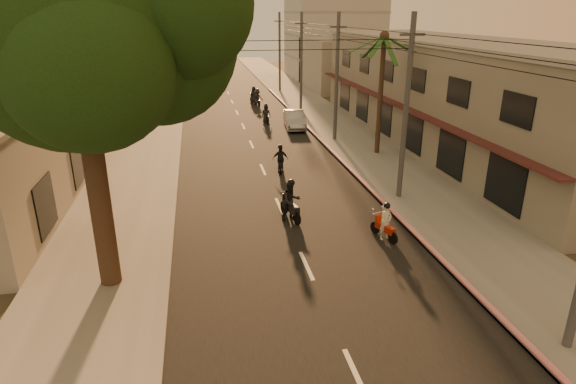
% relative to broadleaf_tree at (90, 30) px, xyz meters
% --- Properties ---
extents(ground, '(160.00, 160.00, 0.00)m').
position_rel_broadleaf_tree_xyz_m(ground, '(6.61, -2.14, -8.48)').
color(ground, '#383023').
rests_on(ground, ground).
extents(road, '(10.00, 140.00, 0.02)m').
position_rel_broadleaf_tree_xyz_m(road, '(6.61, 17.86, -8.47)').
color(road, black).
rests_on(road, ground).
extents(sidewalk_right, '(5.00, 140.00, 0.12)m').
position_rel_broadleaf_tree_xyz_m(sidewalk_right, '(14.11, 17.86, -8.42)').
color(sidewalk_right, slate).
rests_on(sidewalk_right, ground).
extents(sidewalk_left, '(5.00, 140.00, 0.12)m').
position_rel_broadleaf_tree_xyz_m(sidewalk_left, '(-0.89, 17.86, -8.42)').
color(sidewalk_left, slate).
rests_on(sidewalk_left, ground).
extents(curb_stripe, '(0.20, 60.00, 0.20)m').
position_rel_broadleaf_tree_xyz_m(curb_stripe, '(11.71, 12.86, -8.38)').
color(curb_stripe, red).
rests_on(curb_stripe, ground).
extents(shophouse_row, '(8.80, 34.20, 7.30)m').
position_rel_broadleaf_tree_xyz_m(shophouse_row, '(20.57, 15.86, -4.83)').
color(shophouse_row, gray).
rests_on(shophouse_row, ground).
extents(left_building, '(8.20, 24.20, 5.20)m').
position_rel_broadleaf_tree_xyz_m(left_building, '(-7.37, 11.86, -5.88)').
color(left_building, gray).
rests_on(left_building, ground).
extents(broadleaf_tree, '(9.60, 8.70, 12.10)m').
position_rel_broadleaf_tree_xyz_m(broadleaf_tree, '(0.00, 0.00, 0.00)').
color(broadleaf_tree, black).
rests_on(broadleaf_tree, ground).
extents(palm_tree, '(5.00, 5.00, 8.20)m').
position_rel_broadleaf_tree_xyz_m(palm_tree, '(14.61, 13.86, -1.33)').
color(palm_tree, black).
rests_on(palm_tree, ground).
extents(utility_poles, '(1.20, 48.26, 9.00)m').
position_rel_broadleaf_tree_xyz_m(utility_poles, '(12.81, 17.86, -1.94)').
color(utility_poles, '#38383A').
rests_on(utility_poles, ground).
extents(filler_right, '(8.00, 14.00, 6.00)m').
position_rel_broadleaf_tree_xyz_m(filler_right, '(20.61, 42.86, -5.48)').
color(filler_right, gray).
rests_on(filler_right, ground).
extents(filler_left_near, '(8.00, 14.00, 4.40)m').
position_rel_broadleaf_tree_xyz_m(filler_left_near, '(-7.39, 31.86, -6.28)').
color(filler_left_near, gray).
rests_on(filler_left_near, ground).
extents(filler_left_far, '(8.00, 14.00, 7.00)m').
position_rel_broadleaf_tree_xyz_m(filler_left_far, '(-7.39, 49.86, -4.98)').
color(filler_left_far, gray).
rests_on(filler_left_far, ground).
extents(scooter_red, '(0.88, 1.63, 1.65)m').
position_rel_broadleaf_tree_xyz_m(scooter_red, '(10.34, 1.50, -7.74)').
color(scooter_red, black).
rests_on(scooter_red, ground).
extents(scooter_mid_a, '(1.24, 1.96, 1.97)m').
position_rel_broadleaf_tree_xyz_m(scooter_mid_a, '(6.86, 4.21, -7.58)').
color(scooter_mid_a, black).
rests_on(scooter_mid_a, ground).
extents(scooter_mid_b, '(1.03, 1.70, 1.68)m').
position_rel_broadleaf_tree_xyz_m(scooter_mid_b, '(7.59, 11.27, -7.72)').
color(scooter_mid_b, black).
rests_on(scooter_mid_b, ground).
extents(scooter_far_a, '(0.85, 1.72, 1.69)m').
position_rel_broadleaf_tree_xyz_m(scooter_far_a, '(8.67, 24.71, -7.72)').
color(scooter_far_a, black).
rests_on(scooter_far_a, ground).
extents(scooter_far_b, '(1.24, 1.81, 1.78)m').
position_rel_broadleaf_tree_xyz_m(scooter_far_b, '(8.96, 32.68, -7.66)').
color(scooter_far_b, black).
rests_on(scooter_far_b, ground).
extents(parked_car, '(2.24, 4.60, 1.43)m').
position_rel_broadleaf_tree_xyz_m(parked_car, '(10.69, 22.41, -7.76)').
color(parked_car, '#9B9EA3').
rests_on(parked_car, ground).
extents(scooter_far_c, '(1.10, 1.76, 1.77)m').
position_rel_broadleaf_tree_xyz_m(scooter_far_c, '(8.80, 34.57, -7.67)').
color(scooter_far_c, black).
rests_on(scooter_far_c, ground).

